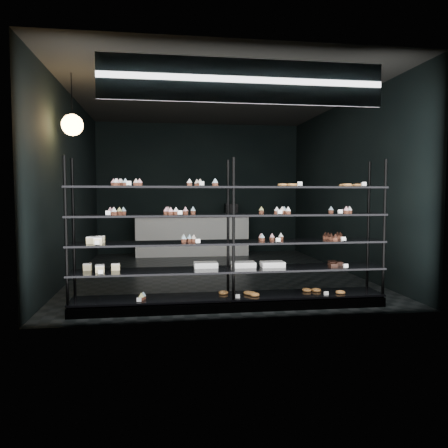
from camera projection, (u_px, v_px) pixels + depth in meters
name	position (u px, v px, depth m)	size (l,w,h in m)	color
room	(214.00, 187.00, 7.94)	(5.01, 6.01, 3.20)	black
display_shelf	(229.00, 259.00, 5.57)	(4.00, 0.50, 1.91)	black
signage	(245.00, 81.00, 4.97)	(3.30, 0.05, 0.50)	#0E2346
pendant_lamp	(72.00, 125.00, 6.22)	(0.30, 0.30, 0.88)	black
service_counter	(193.00, 234.00, 10.46)	(2.75, 0.65, 1.23)	beige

